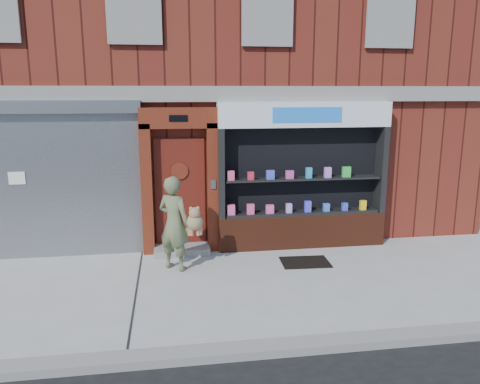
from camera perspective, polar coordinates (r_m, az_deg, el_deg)
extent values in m
plane|color=#9E9E99|center=(8.05, -1.24, -11.28)|extent=(80.00, 80.00, 0.00)
cube|color=gray|center=(6.13, 1.51, -18.72)|extent=(60.00, 0.30, 0.12)
cube|color=maroon|center=(13.38, -4.79, 15.58)|extent=(12.00, 8.00, 8.00)
cube|color=gray|center=(9.29, -2.90, 11.85)|extent=(12.00, 0.16, 0.30)
cube|color=black|center=(9.44, -12.85, 21.65)|extent=(0.90, 0.06, 1.40)
cube|color=gray|center=(9.40, -12.86, 21.69)|extent=(1.00, 0.06, 1.50)
cube|color=black|center=(9.62, 3.34, 21.73)|extent=(0.90, 0.06, 1.40)
cube|color=gray|center=(9.58, 3.39, 21.77)|extent=(1.00, 0.06, 1.50)
cube|color=black|center=(10.42, 17.85, 20.46)|extent=(0.90, 0.06, 1.40)
cube|color=gray|center=(10.38, 17.95, 20.49)|extent=(1.00, 0.06, 1.50)
cube|color=gray|center=(9.66, -20.80, 0.62)|extent=(3.00, 0.10, 2.80)
cube|color=slate|center=(9.43, -21.58, 9.63)|extent=(3.10, 0.30, 0.24)
cube|color=white|center=(9.76, -25.56, 1.53)|extent=(0.30, 0.01, 0.24)
cube|color=#50190D|center=(9.39, -11.28, 0.26)|extent=(0.22, 0.28, 2.60)
cube|color=#50190D|center=(9.41, -3.35, 0.51)|extent=(0.22, 0.28, 2.60)
cube|color=#50190D|center=(9.19, -7.55, 8.95)|extent=(1.50, 0.28, 0.40)
cube|color=black|center=(9.05, -7.52, 8.90)|extent=(0.35, 0.01, 0.12)
cube|color=#55170F|center=(9.51, -7.31, -0.07)|extent=(1.00, 0.06, 2.20)
cylinder|color=black|center=(9.38, -7.38, 2.56)|extent=(0.28, 0.02, 0.28)
cylinder|color=#50190D|center=(9.37, -7.38, 2.55)|extent=(0.34, 0.02, 0.34)
cube|color=gray|center=(9.55, -7.08, -7.02)|extent=(1.10, 0.55, 0.15)
cube|color=slate|center=(9.25, -3.27, 0.93)|extent=(0.10, 0.02, 0.18)
cube|color=#5A2515|center=(9.93, 7.48, -4.61)|extent=(3.50, 0.40, 0.70)
cube|color=black|center=(9.31, -2.36, 2.27)|extent=(0.12, 0.40, 1.80)
cube|color=black|center=(10.24, 16.80, 2.67)|extent=(0.12, 0.40, 1.80)
cube|color=black|center=(9.82, 7.38, 2.70)|extent=(3.30, 0.03, 1.80)
cube|color=black|center=(9.83, 7.54, -2.49)|extent=(3.20, 0.36, 0.06)
cube|color=black|center=(9.67, 7.66, 1.64)|extent=(3.20, 0.36, 0.04)
cube|color=white|center=(9.52, 7.88, 9.35)|extent=(3.50, 0.40, 0.50)
cube|color=blue|center=(9.32, 8.24, 9.28)|extent=(1.40, 0.01, 0.30)
cube|color=#F2509A|center=(9.41, -1.12, -2.19)|extent=(0.16, 0.09, 0.21)
cube|color=#E24B7F|center=(9.47, 1.28, -2.10)|extent=(0.15, 0.09, 0.21)
cube|color=#E74DA5|center=(9.55, 3.65, -2.09)|extent=(0.16, 0.09, 0.18)
cube|color=#C78BFB|center=(9.64, 5.97, -1.97)|extent=(0.11, 0.09, 0.19)
cube|color=#4548EB|center=(9.74, 8.26, -1.75)|extent=(0.13, 0.09, 0.23)
cube|color=#3F6BD7|center=(9.87, 10.47, -1.85)|extent=(0.13, 0.09, 0.16)
cube|color=blue|center=(10.01, 12.64, -1.75)|extent=(0.11, 0.09, 0.16)
cube|color=yellow|center=(10.16, 14.75, -1.55)|extent=(0.12, 0.09, 0.20)
cube|color=#F6527E|center=(9.26, -1.13, 2.01)|extent=(0.14, 0.09, 0.19)
cube|color=#CE2441|center=(9.33, 1.30, 1.99)|extent=(0.12, 0.09, 0.16)
cube|color=blue|center=(9.40, 3.71, 2.11)|extent=(0.16, 0.09, 0.18)
cube|color=#CF4595|center=(9.50, 6.07, 2.12)|extent=(0.16, 0.09, 0.17)
cube|color=#2892CA|center=(9.60, 8.38, 2.33)|extent=(0.12, 0.09, 0.22)
cube|color=#BC7BDD|center=(9.72, 10.64, 2.36)|extent=(0.14, 0.09, 0.21)
cube|color=green|center=(9.86, 12.84, 2.40)|extent=(0.17, 0.09, 0.22)
imported|color=#5F6945|center=(8.54, -8.03, -3.80)|extent=(0.76, 0.71, 1.74)
sphere|color=olive|center=(8.44, -5.56, -3.66)|extent=(0.30, 0.30, 0.30)
sphere|color=olive|center=(8.34, -5.56, -2.55)|extent=(0.20, 0.20, 0.20)
sphere|color=olive|center=(8.32, -5.99, -2.02)|extent=(0.07, 0.07, 0.07)
sphere|color=olive|center=(8.32, -5.15, -1.99)|extent=(0.07, 0.07, 0.07)
cylinder|color=olive|center=(8.48, -6.22, -4.67)|extent=(0.07, 0.07, 0.18)
cylinder|color=olive|center=(8.49, -4.85, -4.62)|extent=(0.07, 0.07, 0.18)
cylinder|color=olive|center=(8.46, -5.94, -4.70)|extent=(0.07, 0.07, 0.18)
cylinder|color=olive|center=(8.46, -5.11, -4.67)|extent=(0.07, 0.07, 0.18)
cube|color=black|center=(9.10, 7.95, -8.46)|extent=(0.94, 0.68, 0.02)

